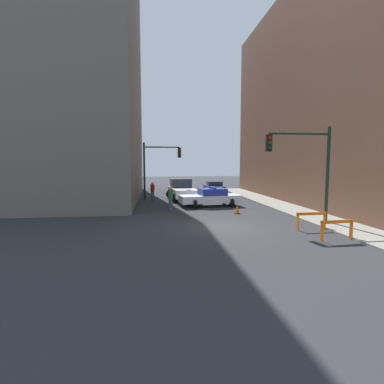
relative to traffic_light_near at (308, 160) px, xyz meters
name	(u,v)px	position (x,y,z in m)	size (l,w,h in m)	color
ground_plane	(222,227)	(-4.73, -0.04, -3.53)	(120.00, 120.00, 0.00)	#2D2D33
sidewalk_right	(331,222)	(1.47, -0.04, -3.47)	(2.40, 44.00, 0.12)	gray
building_corner_left	(58,57)	(-16.73, 13.96, 9.34)	(14.00, 20.00, 25.75)	#6B6056
building_right	(360,96)	(8.67, 7.96, 5.34)	(12.00, 28.00, 17.74)	brown
traffic_light_near	(308,160)	(0.00, 0.00, 0.00)	(3.64, 0.35, 5.20)	black
traffic_light_far	(156,163)	(-8.03, 12.16, -0.13)	(3.44, 0.35, 5.20)	black
police_car	(211,197)	(-3.92, 7.41, -2.81)	(4.89, 2.73, 1.52)	white
white_truck	(182,190)	(-5.72, 11.82, -2.62)	(2.91, 5.54, 1.90)	silver
parked_car_near	(214,187)	(-1.50, 17.92, -2.86)	(2.35, 4.35, 1.31)	navy
pedestrian_crossing	(171,198)	(-7.11, 6.06, -2.67)	(0.51, 0.51, 1.66)	#474C66
pedestrian_corner	(153,191)	(-8.41, 11.69, -2.67)	(0.50, 0.50, 1.66)	#474C66
barrier_front	(337,227)	(-0.45, -3.49, -2.91)	(1.60, 0.28, 0.90)	orange
barrier_mid	(311,218)	(-0.47, -1.40, -2.91)	(1.60, 0.17, 0.90)	orange
traffic_cone	(237,209)	(-2.80, 3.87, -3.21)	(0.36, 0.36, 0.66)	black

